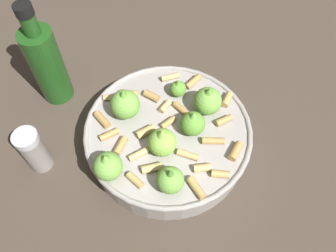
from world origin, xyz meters
name	(u,v)px	position (x,y,z in m)	size (l,w,h in m)	color
ground_plane	(168,145)	(0.00, 0.00, 0.00)	(2.40, 2.40, 0.00)	#42382D
cooking_pan	(167,136)	(0.00, 0.00, 0.03)	(0.26, 0.26, 0.11)	#9E9993
pepper_shaker	(34,150)	(-0.04, 0.20, 0.04)	(0.04, 0.04, 0.09)	gray
olive_oil_bottle	(47,63)	(0.10, 0.21, 0.08)	(0.05, 0.05, 0.20)	#1E4C19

